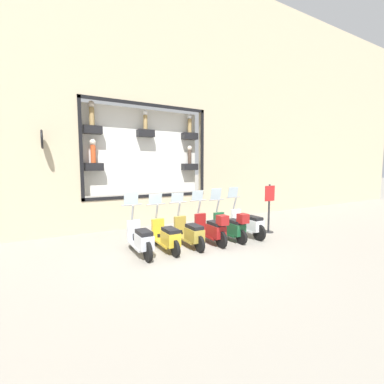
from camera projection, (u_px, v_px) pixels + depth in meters
name	position (u px, v px, depth m)	size (l,w,h in m)	color
ground_plane	(191.00, 250.00, 7.35)	(120.00, 120.00, 0.00)	gray
building_facade	(146.00, 91.00, 9.96)	(1.22, 36.00, 10.45)	tan
scooter_white_0	(248.00, 224.00, 8.69)	(1.81, 0.61, 1.64)	black
scooter_green_1	(231.00, 226.00, 8.26)	(1.79, 0.60, 1.63)	black
scooter_red_2	(212.00, 229.00, 7.90)	(1.80, 0.60, 1.58)	black
scooter_olive_3	(190.00, 233.00, 7.59)	(1.79, 0.61, 1.53)	black
scooter_yellow_4	(166.00, 236.00, 7.23)	(1.79, 0.60, 1.54)	black
scooter_silver_5	(141.00, 239.00, 6.87)	(1.80, 0.60, 1.64)	black
shop_sign_post	(269.00, 206.00, 9.23)	(0.36, 0.45, 1.75)	#232326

